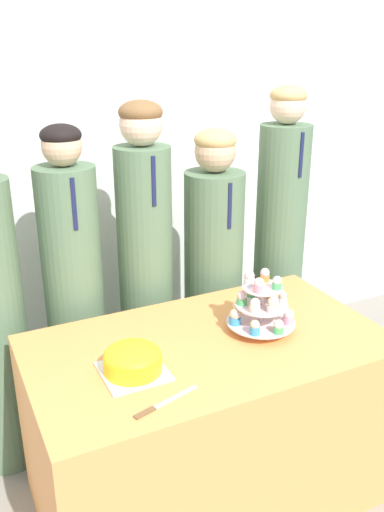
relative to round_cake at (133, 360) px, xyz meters
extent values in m
cube|color=silver|center=(0.34, 1.29, 0.54)|extent=(9.00, 0.06, 2.70)
cube|color=#EF9951|center=(0.34, 0.07, -0.43)|extent=(1.40, 0.79, 0.76)
cube|color=white|center=(0.00, 0.00, -0.05)|extent=(0.22, 0.22, 0.01)
cylinder|color=yellow|center=(0.00, 0.00, -0.01)|extent=(0.21, 0.21, 0.06)
ellipsoid|color=yellow|center=(0.00, 0.00, 0.02)|extent=(0.20, 0.20, 0.07)
cube|color=silver|center=(0.08, -0.20, -0.05)|extent=(0.18, 0.06, 0.00)
cube|color=brown|center=(-0.05, -0.23, -0.05)|extent=(0.08, 0.04, 0.01)
cylinder|color=silver|center=(0.57, 0.06, 0.04)|extent=(0.02, 0.02, 0.19)
cylinder|color=silver|center=(0.57, 0.06, -0.02)|extent=(0.28, 0.28, 0.01)
cylinder|color=silver|center=(0.57, 0.06, 0.06)|extent=(0.21, 0.21, 0.01)
cylinder|color=silver|center=(0.57, 0.06, 0.14)|extent=(0.16, 0.16, 0.01)
cylinder|color=white|center=(0.69, 0.08, 0.00)|extent=(0.04, 0.04, 0.03)
sphere|color=silver|center=(0.69, 0.08, 0.03)|extent=(0.04, 0.04, 0.04)
cylinder|color=pink|center=(0.63, 0.16, 0.00)|extent=(0.04, 0.04, 0.03)
sphere|color=#F4E5C6|center=(0.63, 0.16, 0.03)|extent=(0.04, 0.04, 0.04)
cylinder|color=yellow|center=(0.52, 0.16, 0.00)|extent=(0.04, 0.04, 0.03)
sphere|color=#F4E5C6|center=(0.52, 0.16, 0.02)|extent=(0.04, 0.04, 0.04)
cylinder|color=#3893DB|center=(0.47, 0.09, 0.00)|extent=(0.05, 0.05, 0.03)
sphere|color=beige|center=(0.47, 0.09, 0.03)|extent=(0.05, 0.05, 0.05)
cylinder|color=#3893DB|center=(0.49, -0.02, 0.00)|extent=(0.04, 0.04, 0.03)
sphere|color=beige|center=(0.49, -0.02, 0.03)|extent=(0.04, 0.04, 0.04)
cylinder|color=#4CB766|center=(0.58, -0.05, 0.00)|extent=(0.04, 0.04, 0.03)
sphere|color=white|center=(0.58, -0.05, 0.03)|extent=(0.04, 0.04, 0.04)
cylinder|color=pink|center=(0.66, 0.00, 0.00)|extent=(0.05, 0.05, 0.03)
sphere|color=silver|center=(0.66, 0.00, 0.03)|extent=(0.04, 0.04, 0.04)
cylinder|color=orange|center=(0.64, 0.10, 0.08)|extent=(0.05, 0.05, 0.03)
sphere|color=silver|center=(0.64, 0.10, 0.11)|extent=(0.04, 0.04, 0.04)
cylinder|color=#4CB766|center=(0.58, 0.15, 0.08)|extent=(0.04, 0.04, 0.02)
sphere|color=white|center=(0.58, 0.15, 0.10)|extent=(0.04, 0.04, 0.04)
cylinder|color=#4CB766|center=(0.50, 0.10, 0.08)|extent=(0.04, 0.04, 0.03)
sphere|color=silver|center=(0.50, 0.10, 0.10)|extent=(0.04, 0.04, 0.04)
cylinder|color=white|center=(0.51, 0.01, 0.08)|extent=(0.04, 0.04, 0.03)
sphere|color=white|center=(0.51, 0.01, 0.10)|extent=(0.04, 0.04, 0.04)
cylinder|color=white|center=(0.58, -0.01, 0.08)|extent=(0.05, 0.05, 0.03)
sphere|color=#F4E5C6|center=(0.58, -0.01, 0.11)|extent=(0.04, 0.04, 0.04)
cylinder|color=white|center=(0.65, 0.03, 0.08)|extent=(0.04, 0.04, 0.03)
sphere|color=beige|center=(0.65, 0.03, 0.10)|extent=(0.03, 0.03, 0.03)
cylinder|color=pink|center=(0.53, 0.03, 0.15)|extent=(0.04, 0.04, 0.03)
sphere|color=silver|center=(0.53, 0.03, 0.18)|extent=(0.04, 0.04, 0.04)
cylinder|color=#4CB766|center=(0.61, 0.02, 0.15)|extent=(0.04, 0.04, 0.03)
sphere|color=white|center=(0.61, 0.02, 0.18)|extent=(0.04, 0.04, 0.04)
cylinder|color=orange|center=(0.61, 0.11, 0.15)|extent=(0.04, 0.04, 0.03)
sphere|color=silver|center=(0.61, 0.11, 0.18)|extent=(0.04, 0.04, 0.04)
cylinder|color=white|center=(0.53, 0.10, 0.15)|extent=(0.04, 0.04, 0.03)
sphere|color=silver|center=(0.53, 0.10, 0.18)|extent=(0.04, 0.04, 0.04)
cylinder|color=#567556|center=(-0.03, 0.69, -0.13)|extent=(0.27, 0.27, 1.37)
sphere|color=#D6AD89|center=(-0.03, 0.69, 0.64)|extent=(0.17, 0.17, 0.17)
ellipsoid|color=black|center=(-0.03, 0.69, 0.69)|extent=(0.17, 0.17, 0.09)
cube|color=#191E47|center=(-0.03, 0.56, 0.43)|extent=(0.02, 0.01, 0.22)
cylinder|color=#567556|center=(0.32, 0.69, -0.10)|extent=(0.26, 0.26, 1.43)
sphere|color=beige|center=(0.32, 0.69, 0.71)|extent=(0.19, 0.19, 0.19)
ellipsoid|color=brown|center=(0.32, 0.69, 0.76)|extent=(0.19, 0.19, 0.10)
cube|color=#191E47|center=(0.32, 0.56, 0.48)|extent=(0.02, 0.01, 0.22)
cylinder|color=#567556|center=(0.69, 0.69, -0.17)|extent=(0.30, 0.30, 1.27)
sphere|color=#D6AD89|center=(0.69, 0.69, 0.56)|extent=(0.20, 0.20, 0.20)
ellipsoid|color=tan|center=(0.69, 0.69, 0.62)|extent=(0.20, 0.20, 0.11)
cube|color=#191E47|center=(0.69, 0.54, 0.33)|extent=(0.02, 0.01, 0.22)
cylinder|color=#567556|center=(1.10, 0.69, -0.07)|extent=(0.27, 0.27, 1.48)
sphere|color=beige|center=(1.10, 0.69, 0.75)|extent=(0.18, 0.18, 0.18)
ellipsoid|color=tan|center=(1.10, 0.69, 0.80)|extent=(0.18, 0.18, 0.10)
cube|color=#191E47|center=(1.10, 0.56, 0.53)|extent=(0.02, 0.01, 0.22)
camera|label=1|loc=(-0.53, -1.56, 1.03)|focal=38.00mm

